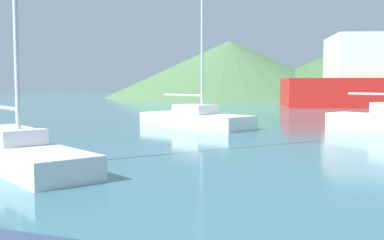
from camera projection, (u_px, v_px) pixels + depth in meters
sailboat_middle at (195, 117)px, 23.42m from camera, size 6.38×4.43×10.32m
sailboat_outer at (12, 148)px, 12.55m from camera, size 6.97×4.94×10.07m
hill_west at (229, 69)px, 72.62m from camera, size 37.63×37.63×8.53m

